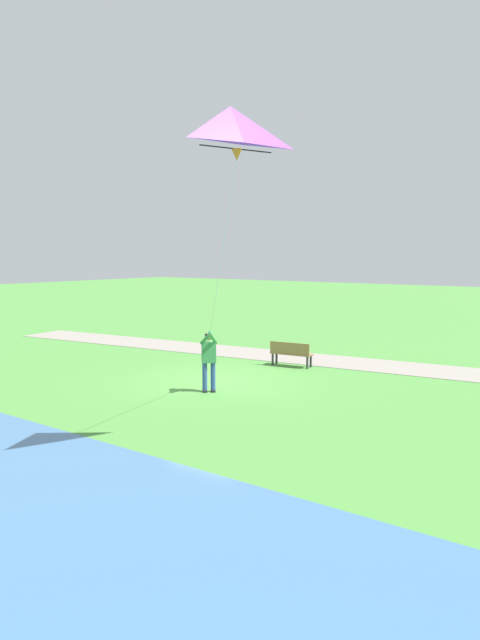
% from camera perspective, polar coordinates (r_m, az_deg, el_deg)
% --- Properties ---
extents(ground_plane, '(120.00, 120.00, 0.00)m').
position_cam_1_polar(ground_plane, '(18.09, -2.30, -6.07)').
color(ground_plane, '#4C8E3D').
extents(walkway_path, '(5.98, 32.07, 0.02)m').
position_cam_1_polar(walkway_path, '(21.38, 10.62, -4.19)').
color(walkway_path, gray).
rests_on(walkway_path, ground).
extents(person_kite_flyer, '(0.59, 0.59, 1.83)m').
position_cam_1_polar(person_kite_flyer, '(16.44, -3.13, -3.63)').
color(person_kite_flyer, '#232328').
rests_on(person_kite_flyer, ground).
extents(flying_kite, '(4.23, 3.81, 4.95)m').
position_cam_1_polar(flying_kite, '(11.40, -0.91, 17.97)').
color(flying_kite, purple).
extents(park_bench_near_walkway, '(0.61, 1.54, 0.88)m').
position_cam_1_polar(park_bench_near_walkway, '(20.30, 5.09, -3.23)').
color(park_bench_near_walkway, olive).
rests_on(park_bench_near_walkway, ground).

